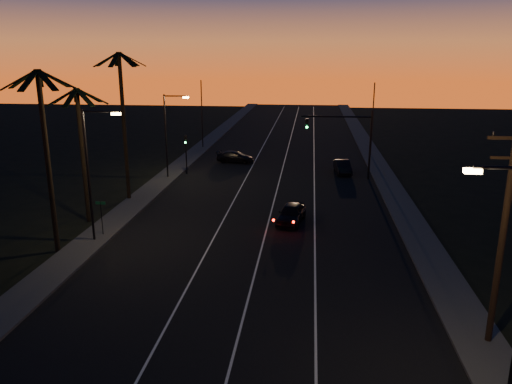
# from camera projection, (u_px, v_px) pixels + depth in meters

# --- Properties ---
(road) EXTENTS (20.00, 170.00, 0.01)m
(road) POSITION_uv_depth(u_px,v_px,m) (267.00, 204.00, 42.53)
(road) COLOR black
(road) RESTS_ON ground
(sidewalk_left) EXTENTS (2.40, 170.00, 0.16)m
(sidewalk_left) POSITION_uv_depth(u_px,v_px,m) (140.00, 199.00, 43.69)
(sidewalk_left) COLOR #343431
(sidewalk_left) RESTS_ON ground
(sidewalk_right) EXTENTS (2.40, 170.00, 0.16)m
(sidewalk_right) POSITION_uv_depth(u_px,v_px,m) (402.00, 207.00, 41.32)
(sidewalk_right) COLOR #343431
(sidewalk_right) RESTS_ON ground
(lane_stripe_left) EXTENTS (0.12, 160.00, 0.01)m
(lane_stripe_left) POSITION_uv_depth(u_px,v_px,m) (233.00, 203.00, 42.84)
(lane_stripe_left) COLOR silver
(lane_stripe_left) RESTS_ON road
(lane_stripe_mid) EXTENTS (0.12, 160.00, 0.01)m
(lane_stripe_mid) POSITION_uv_depth(u_px,v_px,m) (273.00, 204.00, 42.47)
(lane_stripe_mid) COLOR silver
(lane_stripe_mid) RESTS_ON road
(lane_stripe_right) EXTENTS (0.12, 160.00, 0.01)m
(lane_stripe_right) POSITION_uv_depth(u_px,v_px,m) (314.00, 205.00, 42.10)
(lane_stripe_right) COLOR silver
(lane_stripe_right) RESTS_ON road
(palm_near) EXTENTS (4.25, 4.16, 11.53)m
(palm_near) POSITION_uv_depth(u_px,v_px,m) (46.00, 144.00, 30.47)
(palm_near) COLOR black
(palm_near) RESTS_ON ground
(palm_mid) EXTENTS (4.25, 4.16, 10.03)m
(palm_mid) POSITION_uv_depth(u_px,v_px,m) (81.00, 140.00, 36.50)
(palm_mid) COLOR black
(palm_mid) RESTS_ON ground
(palm_far) EXTENTS (4.25, 4.16, 12.53)m
(palm_far) POSITION_uv_depth(u_px,v_px,m) (123.00, 113.00, 41.77)
(palm_far) COLOR black
(palm_far) RESTS_ON ground
(streetlight_left_near) EXTENTS (2.55, 0.26, 9.00)m
(streetlight_left_near) POSITION_uv_depth(u_px,v_px,m) (92.00, 166.00, 32.66)
(streetlight_left_near) COLOR black
(streetlight_left_near) RESTS_ON ground
(streetlight_left_far) EXTENTS (2.55, 0.26, 8.50)m
(streetlight_left_far) POSITION_uv_depth(u_px,v_px,m) (169.00, 129.00, 49.95)
(streetlight_left_far) COLOR black
(streetlight_left_far) RESTS_ON ground
(street_sign) EXTENTS (0.70, 0.06, 2.60)m
(street_sign) POSITION_uv_depth(u_px,v_px,m) (101.00, 214.00, 34.61)
(street_sign) COLOR black
(street_sign) RESTS_ON ground
(utility_pole) EXTENTS (2.20, 0.28, 10.00)m
(utility_pole) POSITION_uv_depth(u_px,v_px,m) (503.00, 231.00, 20.72)
(utility_pole) COLOR black
(utility_pole) RESTS_ON ground
(signal_mast) EXTENTS (7.10, 0.41, 7.00)m
(signal_mast) POSITION_uv_depth(u_px,v_px,m) (347.00, 132.00, 50.05)
(signal_mast) COLOR black
(signal_mast) RESTS_ON ground
(signal_post) EXTENTS (0.28, 0.37, 4.20)m
(signal_post) POSITION_uv_depth(u_px,v_px,m) (186.00, 147.00, 52.31)
(signal_post) COLOR black
(signal_post) RESTS_ON ground
(far_pole_left) EXTENTS (0.14, 0.14, 9.00)m
(far_pole_left) POSITION_uv_depth(u_px,v_px,m) (202.00, 115.00, 66.41)
(far_pole_left) COLOR black
(far_pole_left) RESTS_ON ground
(far_pole_right) EXTENTS (0.14, 0.14, 9.00)m
(far_pole_right) POSITION_uv_depth(u_px,v_px,m) (372.00, 120.00, 61.21)
(far_pole_right) COLOR black
(far_pole_right) RESTS_ON ground
(lead_car) EXTENTS (2.48, 4.96, 1.45)m
(lead_car) POSITION_uv_depth(u_px,v_px,m) (291.00, 213.00, 37.66)
(lead_car) COLOR black
(lead_car) RESTS_ON road
(right_car) EXTENTS (1.88, 4.34, 1.39)m
(right_car) POSITION_uv_depth(u_px,v_px,m) (343.00, 167.00, 53.23)
(right_car) COLOR black
(right_car) RESTS_ON road
(cross_car) EXTENTS (4.66, 2.39, 1.29)m
(cross_car) POSITION_uv_depth(u_px,v_px,m) (236.00, 157.00, 58.48)
(cross_car) COLOR black
(cross_car) RESTS_ON road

